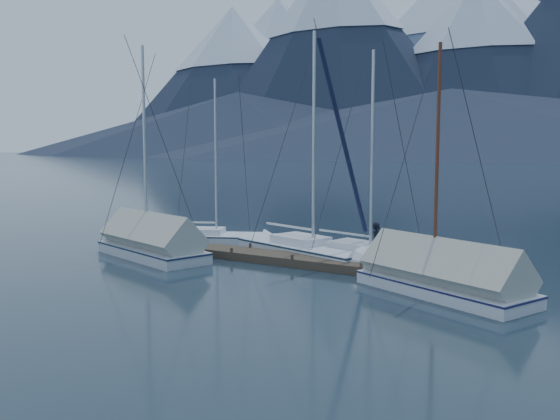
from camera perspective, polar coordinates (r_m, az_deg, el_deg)
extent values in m
plane|color=black|center=(23.29, -2.60, -5.84)|extent=(1000.00, 1000.00, 0.00)
cone|color=#475675|center=(520.22, -0.21, 12.70)|extent=(308.00, 308.00, 130.00)
cone|color=silver|center=(526.02, -0.22, 16.84)|extent=(133.24, 133.24, 54.60)
cone|color=#475675|center=(480.14, 17.02, 14.21)|extent=(352.00, 352.00, 150.00)
cone|color=#192133|center=(397.10, -4.56, 12.21)|extent=(209.00, 209.00, 95.00)
cone|color=silver|center=(401.09, -4.59, 16.20)|extent=(90.41, 90.41, 39.90)
cone|color=#192133|center=(344.16, 5.07, 14.84)|extent=(190.00, 190.00, 115.00)
cone|color=#192133|center=(325.82, 18.06, 12.85)|extent=(171.00, 171.00, 90.00)
cone|color=silver|center=(330.16, 18.22, 17.44)|extent=(73.97, 73.97, 37.80)
cone|color=#192133|center=(331.08, -4.03, 8.24)|extent=(364.00, 364.00, 35.00)
cone|color=#192133|center=(269.07, 16.09, 8.00)|extent=(416.00, 416.00, 30.00)
cube|color=#382D23|center=(24.90, 0.00, -4.65)|extent=(18.00, 1.50, 0.34)
cube|color=black|center=(28.50, -10.35, -3.83)|extent=(3.00, 1.30, 0.30)
cube|color=black|center=(24.94, 0.00, -5.15)|extent=(3.00, 1.30, 0.30)
cube|color=black|center=(22.45, 13.24, -6.57)|extent=(3.00, 1.30, 0.30)
cylinder|color=#382D23|center=(30.29, -12.29, -2.52)|extent=(0.12, 0.12, 0.35)
cylinder|color=#382D23|center=(29.31, -14.19, -2.85)|extent=(0.12, 0.12, 0.35)
cylinder|color=#382D23|center=(28.31, -7.91, -3.04)|extent=(0.12, 0.12, 0.35)
cylinder|color=#382D23|center=(27.26, -9.78, -3.42)|extent=(0.12, 0.12, 0.35)
cylinder|color=#382D23|center=(26.52, -2.89, -3.60)|extent=(0.12, 0.12, 0.35)
cylinder|color=#382D23|center=(25.40, -4.69, -4.05)|extent=(0.12, 0.12, 0.35)
cylinder|color=#382D23|center=(24.97, 2.81, -4.21)|extent=(0.12, 0.12, 0.35)
cylinder|color=#382D23|center=(23.77, 1.17, -4.73)|extent=(0.12, 0.12, 0.35)
cylinder|color=#382D23|center=(23.69, 9.19, -4.84)|extent=(0.12, 0.12, 0.35)
cylinder|color=#382D23|center=(22.43, 7.82, -5.44)|extent=(0.12, 0.12, 0.35)
cylinder|color=#382D23|center=(22.74, 16.23, -5.46)|extent=(0.12, 0.12, 0.35)
cylinder|color=#382D23|center=(21.42, 15.22, -6.14)|extent=(0.12, 0.12, 0.35)
cube|color=white|center=(30.23, -6.83, -2.89)|extent=(6.06, 4.22, 0.64)
cube|color=white|center=(30.28, -6.82, -3.43)|extent=(4.91, 3.06, 0.29)
cube|color=#182F48|center=(30.19, -6.84, -2.38)|extent=(6.12, 4.26, 0.06)
cone|color=white|center=(29.65, -0.54, -3.02)|extent=(1.75, 2.13, 1.85)
cube|color=white|center=(30.23, -7.38, -2.01)|extent=(2.41, 2.09, 0.29)
cylinder|color=#B2B7BF|center=(29.79, -6.21, 5.06)|extent=(0.12, 0.12, 7.72)
cylinder|color=#B2B7BF|center=(30.34, -8.63, -1.17)|extent=(2.40, 1.19, 0.09)
cylinder|color=#26262B|center=(29.50, -3.45, 5.08)|extent=(1.27, 2.65, 7.73)
cube|color=white|center=(26.38, 2.50, -4.12)|extent=(7.25, 4.23, 0.76)
cube|color=white|center=(26.44, 2.50, -4.85)|extent=(5.96, 2.94, 0.34)
cube|color=#162C44|center=(26.32, 2.51, -3.43)|extent=(7.32, 4.27, 0.07)
cone|color=white|center=(23.72, 9.13, -5.35)|extent=(1.86, 2.48, 2.20)
cube|color=white|center=(26.53, 2.00, -2.85)|extent=(2.77, 2.25, 0.34)
cylinder|color=#B2B7BF|center=(25.63, 3.27, 6.73)|extent=(0.14, 0.14, 9.17)
cylinder|color=#B2B7BF|center=(27.04, 0.84, -1.58)|extent=(2.99, 1.02, 0.10)
cylinder|color=#26262B|center=(24.43, 6.11, 6.74)|extent=(1.05, 3.32, 9.18)
cube|color=silver|center=(25.42, 7.93, -4.59)|extent=(6.50, 3.46, 0.68)
cube|color=silver|center=(25.48, 7.92, -5.28)|extent=(5.38, 2.34, 0.31)
cube|color=#171B47|center=(25.37, 7.94, -3.95)|extent=(6.57, 3.50, 0.06)
cone|color=silver|center=(23.48, 14.88, -5.63)|extent=(1.57, 2.19, 1.98)
cube|color=silver|center=(25.52, 7.39, -3.41)|extent=(2.45, 1.91, 0.31)
cylinder|color=#B2B7BF|center=(24.74, 8.85, 5.51)|extent=(0.12, 0.12, 8.26)
cylinder|color=#B2B7BF|center=(25.90, 6.15, -2.22)|extent=(2.73, 0.75, 0.09)
cylinder|color=#26262B|center=(23.86, 11.85, 5.44)|extent=(0.76, 3.04, 8.27)
cube|color=silver|center=(20.21, 15.40, -7.56)|extent=(6.31, 4.30, 0.63)
cube|color=silver|center=(20.28, 15.38, -8.35)|extent=(5.11, 3.07, 0.29)
cube|color=#1B194C|center=(20.15, 15.42, -6.81)|extent=(6.37, 4.34, 0.06)
cone|color=silver|center=(22.47, 8.65, -6.04)|extent=(1.77, 2.28, 2.03)
cylinder|color=#592819|center=(19.91, 14.88, 4.36)|extent=(0.12, 0.12, 7.69)
cylinder|color=#592819|center=(19.44, 17.66, -5.47)|extent=(2.50, 1.14, 0.09)
cylinder|color=#26262B|center=(20.90, 11.75, 4.50)|extent=(1.21, 2.76, 7.70)
cube|color=#A7A79C|center=(20.06, 15.45, -5.61)|extent=(6.05, 4.22, 2.15)
cube|color=silver|center=(26.51, -12.20, -4.22)|extent=(6.41, 3.79, 0.71)
cube|color=silver|center=(26.57, -12.19, -4.91)|extent=(5.27, 2.60, 0.32)
cube|color=#172445|center=(26.46, -12.22, -3.57)|extent=(6.48, 3.83, 0.06)
cone|color=silver|center=(29.58, -15.58, -3.24)|extent=(1.73, 2.33, 2.07)
cylinder|color=#B2B7BF|center=(26.48, -12.90, 5.93)|extent=(0.13, 0.13, 8.64)
cylinder|color=#B2B7BF|center=(25.43, -11.05, -2.34)|extent=(2.64, 0.87, 0.10)
cylinder|color=#26262B|center=(27.81, -14.41, 5.89)|extent=(0.89, 2.93, 8.65)
cube|color=#A9AA9F|center=(26.39, -12.24, -2.53)|extent=(6.13, 3.74, 2.20)
imported|color=black|center=(22.99, 9.32, -3.17)|extent=(0.43, 0.61, 1.60)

